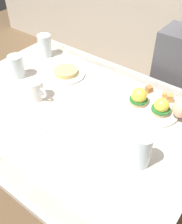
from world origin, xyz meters
The scene contains 10 objects.
ground_plane centered at (0.00, 0.00, 0.00)m, with size 6.00×6.00×0.00m, color brown.
dining_table centered at (0.00, 0.00, 0.63)m, with size 1.20×0.90×0.74m.
eggs_benedict_plate centered at (0.28, 0.21, 0.77)m, with size 0.27×0.27×0.09m.
coffee_mug centered at (-0.18, -0.04, 0.79)m, with size 0.11×0.08×0.09m.
fork centered at (-0.03, -0.14, 0.74)m, with size 0.13×0.11×0.00m.
water_glass_near centered at (0.40, -0.08, 0.80)m, with size 0.07×0.07×0.14m.
water_glass_far centered at (-0.44, 0.28, 0.80)m, with size 0.08×0.08×0.13m.
water_glass_extra centered at (-0.40, 0.03, 0.79)m, with size 0.08×0.08×0.12m.
side_plate centered at (-0.20, 0.19, 0.75)m, with size 0.20×0.20×0.04m.
diner_person centered at (0.30, 0.60, 0.65)m, with size 0.34×0.54×1.14m.
Camera 1 is at (0.62, -0.67, 1.52)m, focal length 42.12 mm.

